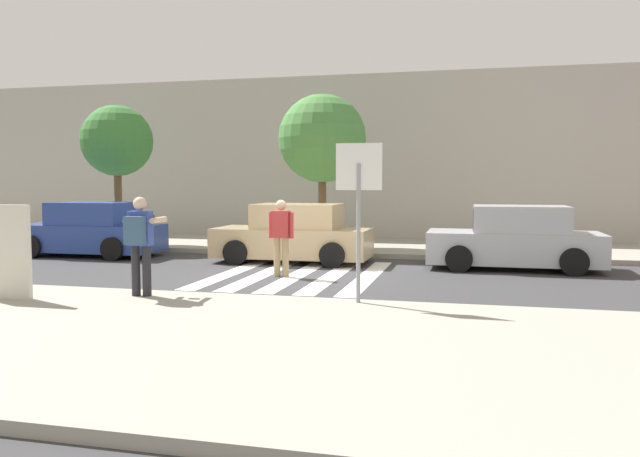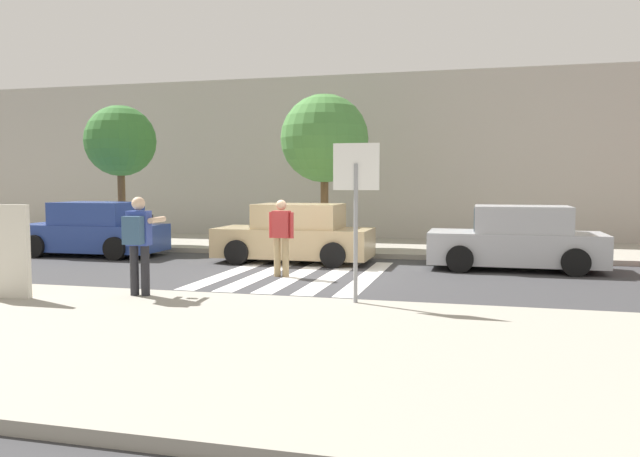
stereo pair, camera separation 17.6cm
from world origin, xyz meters
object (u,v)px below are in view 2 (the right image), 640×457
object	(u,v)px
photographer_with_backpack	(138,237)
advertising_board	(2,251)
street_tree_west	(120,142)
street_tree_center	(325,139)
parked_car_silver	(517,240)
parked_car_blue	(94,231)
pedestrian_crossing	(281,233)
parked_car_tan	(295,235)
stop_sign	(356,187)

from	to	relation	value
photographer_with_backpack	advertising_board	bearing A→B (deg)	-161.91
street_tree_west	street_tree_center	xyz separation A→B (m)	(6.60, 0.52, 0.01)
street_tree_center	parked_car_silver	bearing A→B (deg)	-25.57
street_tree_center	parked_car_blue	bearing A→B (deg)	-157.24
pedestrian_crossing	street_tree_west	xyz separation A→B (m)	(-6.89, 4.61, 2.44)
street_tree_west	parked_car_silver	bearing A→B (deg)	-9.85
pedestrian_crossing	street_tree_west	world-z (taller)	street_tree_west
parked_car_blue	parked_car_tan	distance (m)	6.08
parked_car_tan	parked_car_silver	bearing A→B (deg)	-0.00
parked_car_tan	street_tree_west	distance (m)	7.30
parked_car_silver	stop_sign	bearing A→B (deg)	-116.21
pedestrian_crossing	street_tree_center	xyz separation A→B (m)	(-0.28, 5.12, 2.45)
parked_car_silver	advertising_board	distance (m)	11.14
photographer_with_backpack	street_tree_west	size ratio (longest dim) A/B	0.39
stop_sign	pedestrian_crossing	distance (m)	4.14
pedestrian_crossing	street_tree_west	size ratio (longest dim) A/B	0.39
pedestrian_crossing	parked_car_silver	bearing A→B (deg)	25.91
advertising_board	parked_car_silver	bearing A→B (deg)	37.79
parked_car_tan	pedestrian_crossing	bearing A→B (deg)	-80.37
stop_sign	advertising_board	bearing A→B (deg)	-169.90
photographer_with_backpack	pedestrian_crossing	distance (m)	3.88
parked_car_tan	advertising_board	xyz separation A→B (m)	(-3.20, -6.83, 0.21)
pedestrian_crossing	parked_car_silver	world-z (taller)	pedestrian_crossing
parked_car_blue	advertising_board	bearing A→B (deg)	-67.15
parked_car_silver	street_tree_center	size ratio (longest dim) A/B	0.89
advertising_board	photographer_with_backpack	bearing A→B (deg)	18.09
photographer_with_backpack	street_tree_center	world-z (taller)	street_tree_center
parked_car_blue	parked_car_tan	world-z (taller)	same
stop_sign	pedestrian_crossing	bearing A→B (deg)	125.69
photographer_with_backpack	parked_car_tan	bearing A→B (deg)	80.63
parked_car_blue	parked_car_silver	xyz separation A→B (m)	(11.68, 0.00, 0.00)
street_tree_west	street_tree_center	bearing A→B (deg)	4.47
photographer_with_backpack	pedestrian_crossing	xyz separation A→B (m)	(1.43, 3.60, -0.19)
parked_car_blue	street_tree_center	distance (m)	7.27
parked_car_tan	street_tree_west	bearing A→B (deg)	162.04
photographer_with_backpack	stop_sign	bearing A→B (deg)	5.24
parked_car_tan	street_tree_west	world-z (taller)	street_tree_west
stop_sign	photographer_with_backpack	world-z (taller)	stop_sign
parked_car_blue	street_tree_west	distance (m)	3.43
parked_car_blue	advertising_board	world-z (taller)	advertising_board
photographer_with_backpack	pedestrian_crossing	bearing A→B (deg)	68.25
photographer_with_backpack	parked_car_tan	size ratio (longest dim) A/B	0.42
street_tree_west	advertising_board	size ratio (longest dim) A/B	2.77
street_tree_west	advertising_board	xyz separation A→B (m)	(3.26, -8.92, -2.47)
stop_sign	parked_car_silver	bearing A→B (deg)	63.79
stop_sign	street_tree_west	size ratio (longest dim) A/B	0.59
street_tree_center	advertising_board	size ratio (longest dim) A/B	2.89
pedestrian_crossing	advertising_board	size ratio (longest dim) A/B	1.08
parked_car_blue	street_tree_west	bearing A→B (deg)	100.27
parked_car_silver	photographer_with_backpack	bearing A→B (deg)	-137.24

